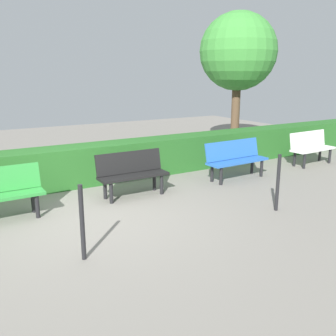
{
  "coord_description": "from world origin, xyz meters",
  "views": [
    {
      "loc": [
        1.91,
        5.76,
        2.31
      ],
      "look_at": [
        -1.7,
        -0.26,
        0.55
      ],
      "focal_mm": 39.98,
      "sensor_mm": 36.0,
      "label": 1
    }
  ],
  "objects_px": {
    "bench_black": "(132,172)",
    "bench_white": "(311,146)",
    "tree_near": "(238,52)",
    "bench_blue": "(236,158)"
  },
  "relations": [
    {
      "from": "bench_black",
      "to": "bench_white",
      "type": "bearing_deg",
      "value": 179.69
    },
    {
      "from": "bench_blue",
      "to": "bench_black",
      "type": "height_order",
      "value": "same"
    },
    {
      "from": "bench_white",
      "to": "tree_near",
      "type": "xyz_separation_m",
      "value": [
        -0.01,
        -3.04,
        2.51
      ]
    },
    {
      "from": "bench_white",
      "to": "bench_blue",
      "type": "xyz_separation_m",
      "value": [
        2.61,
        0.05,
        0.0
      ]
    },
    {
      "from": "bench_white",
      "to": "bench_blue",
      "type": "height_order",
      "value": "bench_white"
    },
    {
      "from": "bench_blue",
      "to": "tree_near",
      "type": "height_order",
      "value": "tree_near"
    },
    {
      "from": "bench_white",
      "to": "tree_near",
      "type": "relative_size",
      "value": 0.33
    },
    {
      "from": "tree_near",
      "to": "bench_blue",
      "type": "bearing_deg",
      "value": 49.62
    },
    {
      "from": "bench_black",
      "to": "tree_near",
      "type": "xyz_separation_m",
      "value": [
        -5.18,
        -3.01,
        2.51
      ]
    },
    {
      "from": "bench_black",
      "to": "tree_near",
      "type": "bearing_deg",
      "value": -149.83
    }
  ]
}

